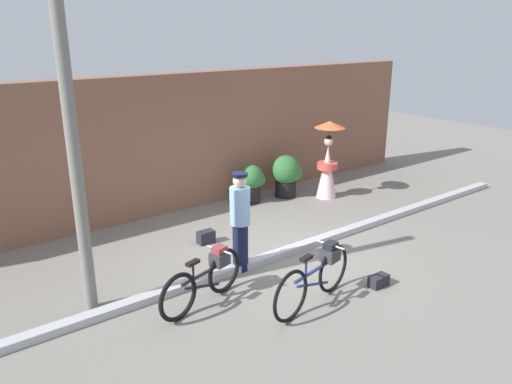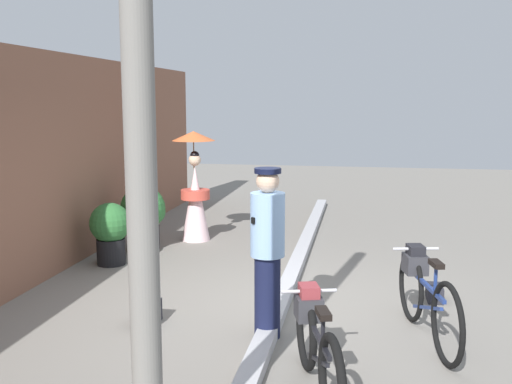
% 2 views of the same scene
% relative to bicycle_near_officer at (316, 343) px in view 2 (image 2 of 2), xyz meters
% --- Properties ---
extents(ground_plane, '(30.00, 30.00, 0.00)m').
position_rel_bicycle_near_officer_xyz_m(ground_plane, '(1.72, 0.55, -0.42)').
color(ground_plane, gray).
extents(sidewalk_curb, '(14.00, 0.20, 0.12)m').
position_rel_bicycle_near_officer_xyz_m(sidewalk_curb, '(1.72, 0.55, -0.36)').
color(sidewalk_curb, '#B2B2B7').
rests_on(sidewalk_curb, ground_plane).
extents(bicycle_near_officer, '(1.66, 0.62, 0.80)m').
position_rel_bicycle_near_officer_xyz_m(bicycle_near_officer, '(0.00, 0.00, 0.00)').
color(bicycle_near_officer, black).
rests_on(bicycle_near_officer, ground_plane).
extents(bicycle_far_side, '(1.83, 0.56, 0.86)m').
position_rel_bicycle_near_officer_xyz_m(bicycle_far_side, '(1.31, -0.98, 0.04)').
color(bicycle_far_side, black).
rests_on(bicycle_far_side, ground_plane).
extents(person_officer, '(0.34, 0.34, 1.71)m').
position_rel_bicycle_near_officer_xyz_m(person_officer, '(1.03, 0.57, 0.50)').
color(person_officer, '#141938').
rests_on(person_officer, ground_plane).
extents(person_with_parasol, '(0.73, 0.73, 1.85)m').
position_rel_bicycle_near_officer_xyz_m(person_with_parasol, '(4.92, 2.44, 0.48)').
color(person_with_parasol, silver).
rests_on(person_with_parasol, ground_plane).
extents(potted_plant_by_door, '(0.60, 0.59, 0.91)m').
position_rel_bicycle_near_officer_xyz_m(potted_plant_by_door, '(3.25, 3.22, 0.10)').
color(potted_plant_by_door, black).
rests_on(potted_plant_by_door, ground_plane).
extents(potted_plant_small, '(0.73, 0.71, 1.02)m').
position_rel_bicycle_near_officer_xyz_m(potted_plant_small, '(4.18, 3.08, 0.15)').
color(potted_plant_small, black).
rests_on(potted_plant_small, ground_plane).
extents(backpack_on_pavement, '(0.32, 0.19, 0.24)m').
position_rel_bicycle_near_officer_xyz_m(backpack_on_pavement, '(1.14, 1.86, -0.29)').
color(backpack_on_pavement, '#26262D').
rests_on(backpack_on_pavement, ground_plane).
extents(backpack_spare, '(0.34, 0.18, 0.18)m').
position_rel_bicycle_near_officer_xyz_m(backpack_spare, '(2.46, -1.22, -0.32)').
color(backpack_spare, '#26262D').
rests_on(backpack_spare, ground_plane).
extents(utility_pole, '(0.18, 0.18, 4.80)m').
position_rel_bicycle_near_officer_xyz_m(utility_pole, '(-1.42, 0.89, 1.98)').
color(utility_pole, slate).
rests_on(utility_pole, ground_plane).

